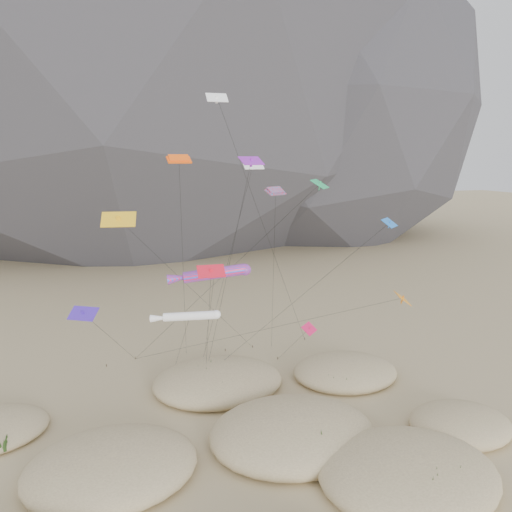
{
  "coord_description": "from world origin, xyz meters",
  "views": [
    {
      "loc": [
        -11.99,
        -30.4,
        23.48
      ],
      "look_at": [
        2.4,
        12.0,
        14.45
      ],
      "focal_mm": 35.0,
      "sensor_mm": 36.0,
      "label": 1
    }
  ],
  "objects": [
    {
      "name": "white_tube_kite",
      "position": [
        -4.31,
        11.07,
        9.66
      ],
      "size": [
        5.94,
        13.23,
        10.29
      ],
      "color": "white",
      "rests_on": "ground"
    },
    {
      "name": "multi_parafoil",
      "position": [
        5.37,
        14.86,
        19.85
      ],
      "size": [
        4.7,
        11.08,
        20.55
      ],
      "color": "red",
      "rests_on": "ground"
    },
    {
      "name": "orange_parafoil",
      "position": [
        -3.53,
        17.03,
        22.85
      ],
      "size": [
        3.01,
        9.74,
        23.6
      ],
      "color": "#FF540D",
      "rests_on": "ground"
    },
    {
      "name": "delta_kites",
      "position": [
        1.7,
        10.48,
        16.69
      ],
      "size": [
        30.23,
        20.27,
        28.54
      ],
      "color": "#E11551",
      "rests_on": "ground"
    },
    {
      "name": "rainbow_tube_kite",
      "position": [
        -1.92,
        11.53,
        13.2
      ],
      "size": [
        7.47,
        15.22,
        14.04
      ],
      "color": "#FF1A4F",
      "rests_on": "ground"
    },
    {
      "name": "ground",
      "position": [
        0.0,
        0.0,
        0.0
      ],
      "size": [
        500.0,
        500.0,
        0.0
      ],
      "primitive_type": "plane",
      "color": "#CCB789",
      "rests_on": "ground"
    },
    {
      "name": "kite_stakes",
      "position": [
        1.39,
        23.88,
        0.15
      ],
      "size": [
        24.85,
        7.16,
        0.3
      ],
      "color": "#3F2D1E",
      "rests_on": "ground"
    },
    {
      "name": "dune_grass",
      "position": [
        -1.17,
        3.65,
        0.85
      ],
      "size": [
        40.29,
        29.49,
        1.57
      ],
      "color": "black",
      "rests_on": "ground"
    },
    {
      "name": "dunes",
      "position": [
        -2.43,
        3.16,
        0.68
      ],
      "size": [
        48.69,
        34.9,
        3.46
      ],
      "color": "#CCB789",
      "rests_on": "ground"
    }
  ]
}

